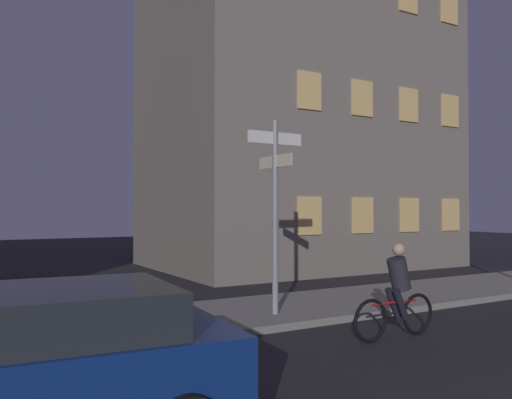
{
  "coord_description": "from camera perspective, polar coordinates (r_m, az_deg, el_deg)",
  "views": [
    {
      "loc": [
        -5.47,
        -1.81,
        2.18
      ],
      "look_at": [
        -0.21,
        7.16,
        2.39
      ],
      "focal_mm": 36.37,
      "sensor_mm": 36.0,
      "label": 1
    }
  ],
  "objects": [
    {
      "name": "sidewalk_kerb",
      "position": [
        10.93,
        0.28,
        -12.28
      ],
      "size": [
        40.0,
        2.9,
        0.14
      ],
      "primitive_type": "cube",
      "color": "gray",
      "rests_on": "ground_plane"
    },
    {
      "name": "cyclist",
      "position": [
        9.27,
        15.24,
        -9.99
      ],
      "size": [
        1.82,
        0.32,
        1.61
      ],
      "color": "black",
      "rests_on": "ground_plane"
    },
    {
      "name": "building_right_block",
      "position": [
        21.9,
        4.53,
        18.02
      ],
      "size": [
        10.97,
        7.64,
        18.74
      ],
      "color": "slate",
      "rests_on": "ground_plane"
    },
    {
      "name": "signpost",
      "position": [
        10.21,
        2.12,
        -0.12
      ],
      "size": [
        1.24,
        1.16,
        3.81
      ],
      "color": "gray",
      "rests_on": "sidewalk_kerb"
    },
    {
      "name": "car_near_right",
      "position": [
        5.26,
        -24.16,
        -16.33
      ],
      "size": [
        4.11,
        2.23,
        1.46
      ],
      "color": "navy",
      "rests_on": "ground_plane"
    }
  ]
}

